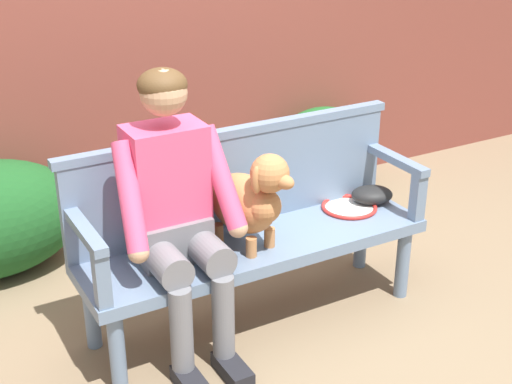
% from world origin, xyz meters
% --- Properties ---
extents(ground_plane, '(40.00, 40.00, 0.00)m').
position_xyz_m(ground_plane, '(0.00, 0.00, 0.00)').
color(ground_plane, '#7A664C').
extents(brick_garden_fence, '(8.00, 0.30, 2.19)m').
position_xyz_m(brick_garden_fence, '(0.00, 1.50, 1.10)').
color(brick_garden_fence, brown).
rests_on(brick_garden_fence, ground).
extents(hedge_bush_mid_right, '(0.73, 0.58, 0.60)m').
position_xyz_m(hedge_bush_mid_right, '(1.18, 1.17, 0.30)').
color(hedge_bush_mid_right, '#1E5B23').
rests_on(hedge_bush_mid_right, ground).
extents(garden_bench, '(1.70, 0.48, 0.45)m').
position_xyz_m(garden_bench, '(0.00, 0.00, 0.39)').
color(garden_bench, slate).
rests_on(garden_bench, ground).
extents(bench_backrest, '(1.74, 0.06, 0.50)m').
position_xyz_m(bench_backrest, '(0.00, 0.21, 0.70)').
color(bench_backrest, slate).
rests_on(bench_backrest, garden_bench).
extents(bench_armrest_left_end, '(0.06, 0.48, 0.28)m').
position_xyz_m(bench_armrest_left_end, '(-0.81, -0.09, 0.65)').
color(bench_armrest_left_end, slate).
rests_on(bench_armrest_left_end, garden_bench).
extents(bench_armrest_right_end, '(0.06, 0.48, 0.28)m').
position_xyz_m(bench_armrest_right_end, '(0.81, -0.09, 0.65)').
color(bench_armrest_right_end, slate).
rests_on(bench_armrest_right_end, garden_bench).
extents(person_seated, '(0.56, 0.64, 1.32)m').
position_xyz_m(person_seated, '(-0.41, -0.01, 0.72)').
color(person_seated, black).
rests_on(person_seated, ground).
extents(dog_on_bench, '(0.33, 0.49, 0.49)m').
position_xyz_m(dog_on_bench, '(-0.06, -0.05, 0.69)').
color(dog_on_bench, '#AD7042').
rests_on(dog_on_bench, garden_bench).
extents(tennis_racket, '(0.39, 0.57, 0.03)m').
position_xyz_m(tennis_racket, '(0.60, 0.09, 0.46)').
color(tennis_racket, red).
rests_on(tennis_racket, garden_bench).
extents(baseball_glove, '(0.27, 0.24, 0.09)m').
position_xyz_m(baseball_glove, '(0.74, 0.07, 0.49)').
color(baseball_glove, black).
rests_on(baseball_glove, garden_bench).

